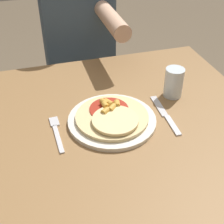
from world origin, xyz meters
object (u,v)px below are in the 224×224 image
object	(u,v)px
knife	(165,115)
person_diner	(79,41)
fork	(57,132)
drinking_glass	(174,83)
plate	(112,120)
pizza	(112,117)
dining_table	(120,154)

from	to	relation	value
knife	person_diner	bearing A→B (deg)	102.26
fork	drinking_glass	distance (m)	0.45
plate	pizza	size ratio (longest dim) A/B	1.21
dining_table	knife	world-z (taller)	knife
dining_table	drinking_glass	xyz separation A→B (m)	(0.24, 0.12, 0.17)
knife	drinking_glass	distance (m)	0.14
dining_table	plate	distance (m)	0.13
dining_table	pizza	world-z (taller)	pizza
plate	fork	size ratio (longest dim) A/B	1.62
dining_table	knife	size ratio (longest dim) A/B	4.48
dining_table	drinking_glass	distance (m)	0.32
dining_table	fork	world-z (taller)	fork
drinking_glass	person_diner	size ratio (longest dim) A/B	0.09
pizza	fork	size ratio (longest dim) A/B	1.34
fork	person_diner	world-z (taller)	person_diner
pizza	person_diner	world-z (taller)	person_diner
fork	knife	bearing A→B (deg)	-2.79
drinking_glass	knife	bearing A→B (deg)	-124.75
drinking_glass	plate	bearing A→B (deg)	-160.90
plate	person_diner	size ratio (longest dim) A/B	0.23
fork	dining_table	bearing A→B (deg)	-9.79
plate	drinking_glass	size ratio (longest dim) A/B	2.65
pizza	knife	size ratio (longest dim) A/B	1.06
plate	knife	bearing A→B (deg)	-5.96
dining_table	pizza	distance (m)	0.14
dining_table	fork	size ratio (longest dim) A/B	5.63
plate	pizza	distance (m)	0.02
fork	person_diner	distance (m)	0.71
person_diner	plate	bearing A→B (deg)	-92.38
pizza	knife	bearing A→B (deg)	-4.80
knife	pizza	bearing A→B (deg)	175.20
plate	fork	bearing A→B (deg)	-179.61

